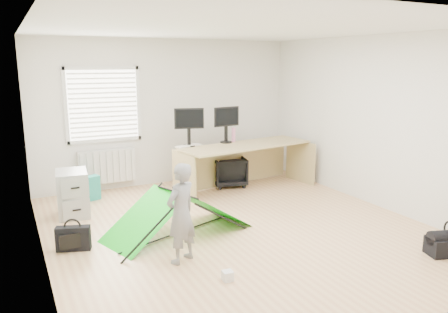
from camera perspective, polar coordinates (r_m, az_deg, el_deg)
name	(u,v)px	position (r m, az deg, el deg)	size (l,w,h in m)	color
ground	(237,228)	(6.21, 1.69, -9.30)	(5.50, 5.50, 0.00)	tan
back_wall	(168,112)	(8.35, -7.35, 5.74)	(5.00, 0.02, 2.70)	silver
window	(103,105)	(7.97, -15.48, 6.54)	(1.20, 0.06, 1.20)	silver
radiator	(107,166)	(8.11, -14.99, -1.23)	(1.00, 0.12, 0.60)	silver
desk	(246,167)	(7.91, 2.90, -1.40)	(2.45, 0.78, 0.83)	tan
filing_cabinet	(73,193)	(6.98, -19.15, -4.56)	(0.44, 0.59, 0.69)	#A5A9AB
monitor_left	(189,132)	(7.66, -4.61, 3.17)	(0.51, 0.11, 0.49)	black
monitor_right	(226,130)	(7.96, 0.27, 3.53)	(0.50, 0.11, 0.48)	black
keyboard	(188,146)	(7.67, -4.67, 1.41)	(0.47, 0.16, 0.02)	beige
thermos	(234,135)	(8.07, 1.26, 2.86)	(0.07, 0.07, 0.26)	#C36D8C
office_chair	(229,171)	(8.17, 0.64, -1.94)	(0.59, 0.61, 0.56)	black
person	(181,213)	(5.05, -5.63, -7.39)	(0.43, 0.28, 1.18)	gray
kite	(178,213)	(5.94, -6.06, -7.39)	(1.88, 0.83, 0.58)	#15E11E
storage_crate	(229,173)	(8.64, 0.70, -2.15)	(0.48, 0.33, 0.27)	silver
tote_bag	(89,189)	(7.67, -17.21, -4.02)	(0.35, 0.15, 0.41)	teal
laptop_bag	(73,238)	(5.78, -19.08, -10.08)	(0.41, 0.12, 0.31)	black
white_box	(228,276)	(4.81, 0.48, -15.32)	(0.11, 0.11, 0.11)	silver
duffel_bag	(448,246)	(6.02, 27.23, -10.34)	(0.50, 0.26, 0.22)	black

